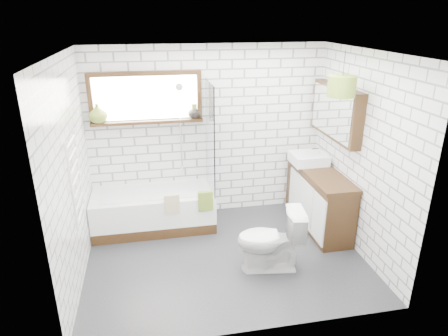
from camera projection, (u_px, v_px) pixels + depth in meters
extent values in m
cube|color=#252528|center=(225.00, 256.00, 5.06)|extent=(3.40, 2.60, 0.01)
cube|color=white|center=(225.00, 52.00, 4.15)|extent=(3.40, 2.60, 0.01)
cube|color=white|center=(208.00, 133.00, 5.80)|extent=(3.40, 0.01, 2.50)
cube|color=white|center=(254.00, 217.00, 3.41)|extent=(3.40, 0.01, 2.50)
cube|color=white|center=(71.00, 175.00, 4.31)|extent=(0.01, 2.60, 2.50)
cube|color=white|center=(361.00, 155.00, 4.91)|extent=(0.01, 2.60, 2.50)
cube|color=black|center=(146.00, 98.00, 5.41)|extent=(1.52, 0.16, 0.68)
cube|color=white|center=(76.00, 179.00, 4.33)|extent=(0.06, 0.52, 1.00)
cube|color=black|center=(336.00, 112.00, 5.30)|extent=(0.16, 1.20, 0.70)
cylinder|color=silver|center=(181.00, 129.00, 5.65)|extent=(0.02, 0.02, 1.30)
cube|color=white|center=(154.00, 210.00, 5.66)|extent=(1.68, 0.74, 0.54)
cube|color=white|center=(210.00, 138.00, 5.44)|extent=(0.02, 0.72, 1.50)
cube|color=olive|center=(206.00, 201.00, 5.35)|extent=(0.20, 0.05, 0.27)
cube|color=tan|center=(172.00, 204.00, 5.28)|extent=(0.20, 0.05, 0.26)
cube|color=black|center=(318.00, 198.00, 5.67)|extent=(0.47, 1.47, 0.84)
cube|color=white|center=(309.00, 158.00, 5.77)|extent=(0.50, 0.43, 0.14)
cylinder|color=silver|center=(319.00, 153.00, 5.78)|extent=(0.04, 0.04, 0.18)
imported|color=white|center=(270.00, 240.00, 4.69)|extent=(0.54, 0.82, 0.78)
imported|color=olive|center=(98.00, 115.00, 5.34)|extent=(0.27, 0.27, 0.26)
imported|color=black|center=(194.00, 113.00, 5.58)|extent=(0.19, 0.19, 0.18)
cylinder|color=olive|center=(194.00, 113.00, 5.58)|extent=(0.07, 0.07, 0.20)
cylinder|color=olive|center=(342.00, 86.00, 4.56)|extent=(0.32, 0.32, 0.24)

